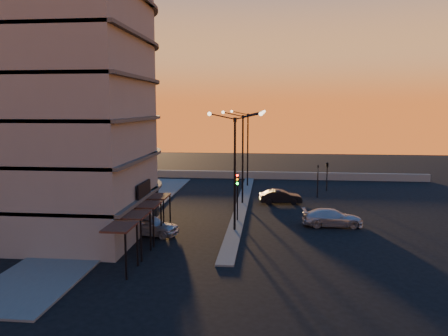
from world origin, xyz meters
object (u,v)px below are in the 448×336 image
traffic_light_main (237,189)px  car_hatchback (149,225)px  streetlamp_mid (243,150)px  car_wagon (332,218)px  car_sedan (281,197)px

traffic_light_main → car_hatchback: (-6.50, -4.71, -2.10)m
traffic_light_main → car_hatchback: bearing=-144.1°
streetlamp_mid → traffic_light_main: bearing=-90.0°
streetlamp_mid → traffic_light_main: 7.62m
car_hatchback → car_wagon: 15.08m
streetlamp_mid → car_hatchback: (-6.50, -11.83, -4.80)m
car_hatchback → car_sedan: (10.40, 12.32, -0.08)m
traffic_light_main → car_sedan: (3.90, 7.62, -2.18)m
streetlamp_mid → car_hatchback: 14.33m
car_hatchback → car_wagon: bearing=-63.9°
car_wagon → traffic_light_main: bearing=82.7°
traffic_light_main → car_sedan: 8.83m
streetlamp_mid → car_sedan: size_ratio=2.20×
streetlamp_mid → car_wagon: streetlamp_mid is taller
car_sedan → car_wagon: bearing=-159.7°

